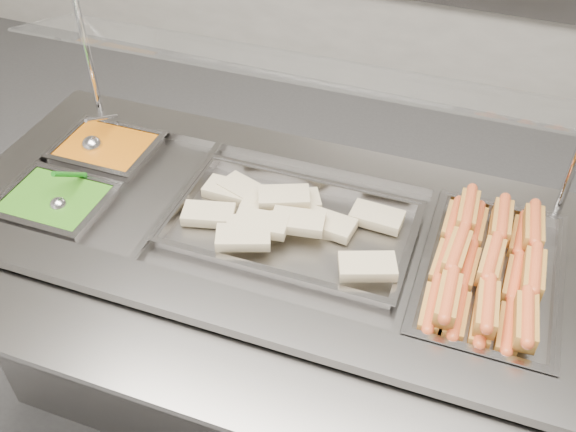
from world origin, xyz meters
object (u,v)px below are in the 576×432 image
(pan_hotdogs, at_px, (488,282))
(ladle, at_px, (93,144))
(steam_counter, at_px, (274,317))
(sneeze_guard, at_px, (298,70))
(serving_spoon, at_px, (61,200))
(pan_wraps, at_px, (291,229))

(pan_hotdogs, xyz_separation_m, ladle, (-1.21, 0.09, 0.05))
(steam_counter, relative_size, pan_hotdogs, 3.40)
(sneeze_guard, xyz_separation_m, serving_spoon, (-0.56, -0.35, -0.33))
(pan_hotdogs, height_order, pan_wraps, same)
(ladle, bearing_deg, sneeze_guard, 8.60)
(steam_counter, height_order, serving_spoon, serving_spoon)
(pan_wraps, relative_size, serving_spoon, 3.90)
(steam_counter, relative_size, ladle, 9.56)
(pan_hotdogs, height_order, ladle, ladle)
(steam_counter, xyz_separation_m, pan_wraps, (0.06, 0.00, 0.39))
(sneeze_guard, relative_size, pan_wraps, 2.40)
(steam_counter, relative_size, sneeze_guard, 1.15)
(sneeze_guard, distance_m, pan_wraps, 0.41)
(pan_hotdogs, height_order, serving_spoon, serving_spoon)
(ladle, xyz_separation_m, serving_spoon, (0.07, -0.26, 0.00))
(sneeze_guard, bearing_deg, pan_wraps, -73.37)
(steam_counter, height_order, sneeze_guard, sneeze_guard)
(steam_counter, xyz_separation_m, ladle, (-0.63, 0.11, 0.42))
(pan_wraps, xyz_separation_m, serving_spoon, (-0.62, -0.15, 0.03))
(steam_counter, xyz_separation_m, sneeze_guard, (-0.00, 0.20, 0.75))
(steam_counter, bearing_deg, pan_hotdogs, 1.28)
(pan_hotdogs, xyz_separation_m, serving_spoon, (-1.14, -0.16, 0.05))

